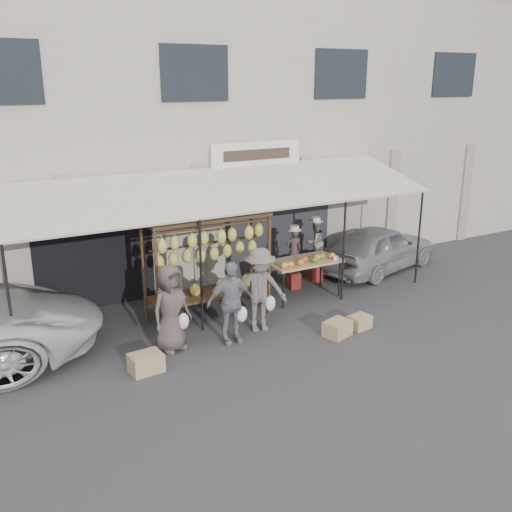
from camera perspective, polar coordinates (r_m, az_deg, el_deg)
The scene contains 16 objects.
ground_plane at distance 11.19m, azimuth 1.82°, elevation -8.52°, with size 90.00×90.00×0.00m, color #2D2D30.
shophouse at distance 16.04m, azimuth -10.36°, elevation 12.59°, with size 24.00×6.15×7.30m.
awning at distance 12.31m, azimuth -3.53°, elevation 6.48°, with size 10.00×2.35×2.92m.
banana_rack at distance 11.72m, azimuth -4.80°, elevation 0.84°, with size 2.60×0.90×2.24m.
produce_table at distance 13.07m, azimuth 4.88°, elevation -0.59°, with size 1.70×0.90×1.04m.
vendor_left at distance 13.66m, azimuth 3.80°, elevation 0.52°, with size 0.40×0.26×1.10m, color #3F302E.
vendor_right at distance 14.22m, azimuth 5.94°, elevation 1.42°, with size 0.54×0.42×1.11m, color gray.
customer_left at distance 10.64m, azimuth -8.53°, elevation -5.18°, with size 0.82×0.53×1.67m, color #4A403B.
customer_mid at distance 10.85m, azimuth -2.59°, elevation -4.68°, with size 0.95×0.40×1.62m, color gray.
customer_right at distance 11.34m, azimuth 0.36°, elevation -3.41°, with size 1.11×0.64×1.72m, color #5E5851.
stool_left at distance 13.89m, azimuth 3.74°, elevation -2.43°, with size 0.28×0.28×0.40m, color maroon.
stool_right at distance 14.45m, azimuth 5.84°, elevation -1.57°, with size 0.33×0.33×0.46m, color maroon.
crate_near_a at distance 11.46m, azimuth 8.14°, elevation -7.18°, with size 0.52×0.39×0.31m, color tan.
crate_near_b at distance 11.88m, azimuth 10.31°, elevation -6.51°, with size 0.44×0.34×0.27m, color tan.
crate_far at distance 10.22m, azimuth -10.94°, elevation -10.44°, with size 0.55×0.42×0.33m, color tan.
sedan at distance 15.39m, azimuth 12.18°, elevation 0.82°, with size 1.46×3.63×1.24m, color gray.
Camera 1 is at (-5.22, -8.63, 4.84)m, focal length 40.00 mm.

